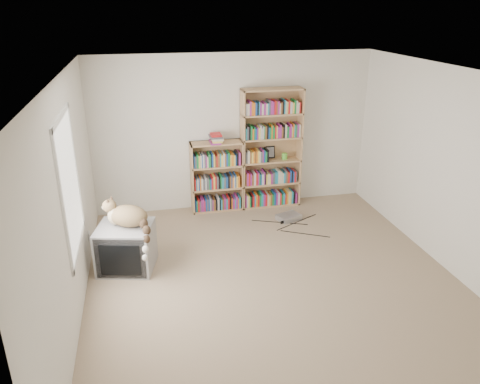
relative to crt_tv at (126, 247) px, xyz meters
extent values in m
cube|color=gray|center=(1.76, -0.77, -0.29)|extent=(4.50, 5.00, 0.01)
cube|color=silver|center=(1.76, 1.73, 0.96)|extent=(4.50, 0.02, 2.50)
cube|color=silver|center=(1.76, -3.27, 0.96)|extent=(4.50, 0.02, 2.50)
cube|color=silver|center=(-0.49, -0.77, 0.96)|extent=(0.02, 5.00, 2.50)
cube|color=silver|center=(4.01, -0.77, 0.96)|extent=(0.02, 5.00, 2.50)
cube|color=white|center=(1.76, -0.77, 2.21)|extent=(4.50, 5.00, 0.02)
cube|color=white|center=(-0.48, -0.57, 1.11)|extent=(0.02, 1.22, 1.52)
cube|color=gray|center=(0.00, -0.01, 0.00)|extent=(0.80, 0.75, 0.59)
cube|color=black|center=(-0.07, -0.29, 0.00)|extent=(0.61, 0.17, 0.54)
cube|color=black|center=(-0.07, -0.31, -0.01)|extent=(0.49, 0.13, 0.41)
cube|color=black|center=(0.03, 0.12, -0.01)|extent=(0.47, 0.42, 0.35)
ellipsoid|color=#352516|center=(0.06, 0.01, 0.43)|extent=(0.59, 0.50, 0.27)
ellipsoid|color=#352516|center=(0.18, -0.04, 0.42)|extent=(0.31, 0.32, 0.20)
ellipsoid|color=#C1B08B|center=(-0.10, 0.06, 0.42)|extent=(0.25, 0.25, 0.22)
ellipsoid|color=#352516|center=(-0.16, 0.10, 0.55)|extent=(0.23, 0.22, 0.17)
sphere|color=beige|center=(-0.22, 0.13, 0.52)|extent=(0.09, 0.09, 0.07)
cone|color=black|center=(-0.17, 0.07, 0.62)|extent=(0.09, 0.10, 0.09)
cone|color=black|center=(-0.13, 0.15, 0.62)|extent=(0.09, 0.10, 0.09)
cube|color=#A67E53|center=(1.87, 1.57, 0.69)|extent=(0.02, 0.30, 1.96)
cube|color=#A67E53|center=(2.82, 1.57, 0.69)|extent=(0.02, 0.30, 1.96)
cube|color=#A67E53|center=(2.34, 1.71, 0.69)|extent=(0.98, 0.03, 1.96)
cube|color=#A67E53|center=(2.34, 1.57, 1.65)|extent=(0.98, 0.30, 0.02)
cube|color=#A67E53|center=(2.34, 1.57, -0.28)|extent=(0.98, 0.30, 0.03)
cube|color=#A67E53|center=(2.34, 1.57, 0.11)|extent=(0.98, 0.30, 0.03)
cube|color=#A67E53|center=(2.34, 1.57, 0.49)|extent=(0.98, 0.30, 0.02)
cube|color=#A67E53|center=(2.34, 1.57, 0.88)|extent=(0.98, 0.30, 0.02)
cube|color=#A67E53|center=(2.34, 1.57, 1.27)|extent=(0.98, 0.30, 0.02)
cube|color=red|center=(2.34, 1.57, -0.17)|extent=(0.90, 0.24, 0.19)
cube|color=navy|center=(2.34, 1.57, 0.21)|extent=(0.90, 0.24, 0.19)
cube|color=#147232|center=(2.34, 1.57, 0.60)|extent=(0.90, 0.24, 0.19)
cube|color=beige|center=(2.34, 1.57, 0.99)|extent=(0.90, 0.24, 0.19)
cube|color=black|center=(2.34, 1.57, 1.37)|extent=(0.90, 0.24, 0.19)
cube|color=#A67E53|center=(1.04, 1.57, 0.28)|extent=(0.02, 0.30, 1.15)
cube|color=#A67E53|center=(1.85, 1.57, 0.28)|extent=(0.02, 0.30, 1.15)
cube|color=#A67E53|center=(1.44, 1.71, 0.28)|extent=(0.84, 0.03, 1.15)
cube|color=#A67E53|center=(1.44, 1.57, 0.85)|extent=(0.84, 0.30, 0.02)
cube|color=#A67E53|center=(1.44, 1.57, -0.28)|extent=(0.84, 0.30, 0.03)
cube|color=#A67E53|center=(1.44, 1.57, 0.10)|extent=(0.84, 0.30, 0.03)
cube|color=#A67E53|center=(1.44, 1.57, 0.47)|extent=(0.84, 0.30, 0.02)
cube|color=red|center=(1.44, 1.57, -0.17)|extent=(0.76, 0.24, 0.19)
cube|color=navy|center=(1.44, 1.57, 0.20)|extent=(0.76, 0.24, 0.19)
cube|color=#147232|center=(1.44, 1.57, 0.58)|extent=(0.76, 0.24, 0.19)
cube|color=red|center=(1.43, 1.54, 0.93)|extent=(0.21, 0.27, 0.15)
cylinder|color=#5BBF36|center=(2.57, 1.57, 0.56)|extent=(0.09, 0.09, 0.10)
cube|color=black|center=(2.36, 1.67, 0.61)|extent=(0.15, 0.05, 0.20)
cube|color=#ADADB2|center=(2.48, 0.94, -0.25)|extent=(0.42, 0.37, 0.08)
cube|color=silver|center=(-0.48, 0.34, 0.03)|extent=(0.01, 0.08, 0.13)
camera|label=1|loc=(0.31, -5.45, 2.90)|focal=35.00mm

